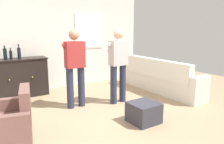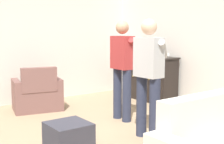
{
  "view_description": "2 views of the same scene",
  "coord_description": "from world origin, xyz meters",
  "px_view_note": "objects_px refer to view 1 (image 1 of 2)",
  "views": [
    {
      "loc": [
        -2.27,
        -3.37,
        1.72
      ],
      "look_at": [
        0.05,
        0.11,
        0.86
      ],
      "focal_mm": 35.0,
      "sensor_mm": 36.0,
      "label": 1
    },
    {
      "loc": [
        3.69,
        -2.36,
        1.53
      ],
      "look_at": [
        0.22,
        0.2,
        0.95
      ],
      "focal_mm": 50.0,
      "sensor_mm": 36.0,
      "label": 2
    }
  ],
  "objects_px": {
    "bottle_spirits_clear": "(11,55)",
    "person_standing_right": "(118,63)",
    "couch": "(159,79)",
    "ottoman": "(144,112)",
    "armchair": "(11,126)",
    "bottle_liquor_amber": "(19,53)",
    "person_standing_left": "(75,65)",
    "bottle_wine_green": "(5,54)",
    "sideboard_cabinet": "(19,78)"
  },
  "relations": [
    {
      "from": "couch",
      "to": "armchair",
      "type": "xyz_separation_m",
      "value": [
        -3.83,
        -0.74,
        -0.05
      ]
    },
    {
      "from": "sideboard_cabinet",
      "to": "bottle_wine_green",
      "type": "relative_size",
      "value": 4.07
    },
    {
      "from": "person_standing_right",
      "to": "person_standing_left",
      "type": "bearing_deg",
      "value": 163.74
    },
    {
      "from": "bottle_spirits_clear",
      "to": "bottle_liquor_amber",
      "type": "bearing_deg",
      "value": -18.94
    },
    {
      "from": "person_standing_right",
      "to": "armchair",
      "type": "bearing_deg",
      "value": -164.91
    },
    {
      "from": "ottoman",
      "to": "person_standing_right",
      "type": "xyz_separation_m",
      "value": [
        0.23,
        1.15,
        0.75
      ]
    },
    {
      "from": "bottle_spirits_clear",
      "to": "person_standing_left",
      "type": "xyz_separation_m",
      "value": [
        1.01,
        -1.46,
        -0.14
      ]
    },
    {
      "from": "bottle_spirits_clear",
      "to": "person_standing_right",
      "type": "xyz_separation_m",
      "value": [
        1.94,
        -1.73,
        -0.14
      ]
    },
    {
      "from": "armchair",
      "to": "person_standing_right",
      "type": "bearing_deg",
      "value": 15.09
    },
    {
      "from": "ottoman",
      "to": "couch",
      "type": "bearing_deg",
      "value": 36.75
    },
    {
      "from": "bottle_liquor_amber",
      "to": "ottoman",
      "type": "bearing_deg",
      "value": -61.53
    },
    {
      "from": "couch",
      "to": "bottle_liquor_amber",
      "type": "xyz_separation_m",
      "value": [
        -3.2,
        1.58,
        0.77
      ]
    },
    {
      "from": "bottle_wine_green",
      "to": "person_standing_left",
      "type": "xyz_separation_m",
      "value": [
        1.13,
        -1.43,
        -0.17
      ]
    },
    {
      "from": "person_standing_left",
      "to": "couch",
      "type": "bearing_deg",
      "value": -4.35
    },
    {
      "from": "sideboard_cabinet",
      "to": "bottle_spirits_clear",
      "type": "relative_size",
      "value": 5.12
    },
    {
      "from": "armchair",
      "to": "bottle_liquor_amber",
      "type": "distance_m",
      "value": 2.53
    },
    {
      "from": "couch",
      "to": "person_standing_left",
      "type": "relative_size",
      "value": 1.53
    },
    {
      "from": "armchair",
      "to": "bottle_liquor_amber",
      "type": "bearing_deg",
      "value": 74.82
    },
    {
      "from": "couch",
      "to": "ottoman",
      "type": "height_order",
      "value": "couch"
    },
    {
      "from": "bottle_wine_green",
      "to": "person_standing_right",
      "type": "relative_size",
      "value": 0.2
    },
    {
      "from": "couch",
      "to": "bottle_spirits_clear",
      "type": "height_order",
      "value": "bottle_spirits_clear"
    },
    {
      "from": "armchair",
      "to": "person_standing_left",
      "type": "height_order",
      "value": "person_standing_left"
    },
    {
      "from": "person_standing_right",
      "to": "couch",
      "type": "bearing_deg",
      "value": 3.64
    },
    {
      "from": "person_standing_left",
      "to": "ottoman",
      "type": "bearing_deg",
      "value": -63.82
    },
    {
      "from": "armchair",
      "to": "bottle_wine_green",
      "type": "relative_size",
      "value": 3.02
    },
    {
      "from": "bottle_wine_green",
      "to": "person_standing_right",
      "type": "height_order",
      "value": "person_standing_right"
    },
    {
      "from": "bottle_spirits_clear",
      "to": "sideboard_cabinet",
      "type": "bearing_deg",
      "value": -13.32
    },
    {
      "from": "bottle_wine_green",
      "to": "person_standing_right",
      "type": "xyz_separation_m",
      "value": [
        2.07,
        -1.7,
        -0.17
      ]
    },
    {
      "from": "bottle_liquor_amber",
      "to": "bottle_spirits_clear",
      "type": "distance_m",
      "value": 0.19
    },
    {
      "from": "bottle_liquor_amber",
      "to": "person_standing_right",
      "type": "relative_size",
      "value": 0.21
    },
    {
      "from": "armchair",
      "to": "bottle_spirits_clear",
      "type": "bearing_deg",
      "value": 79.25
    },
    {
      "from": "person_standing_right",
      "to": "ottoman",
      "type": "bearing_deg",
      "value": -101.34
    },
    {
      "from": "bottle_liquor_amber",
      "to": "person_standing_right",
      "type": "bearing_deg",
      "value": -43.44
    },
    {
      "from": "bottle_wine_green",
      "to": "bottle_spirits_clear",
      "type": "distance_m",
      "value": 0.14
    },
    {
      "from": "bottle_liquor_amber",
      "to": "bottle_spirits_clear",
      "type": "height_order",
      "value": "bottle_liquor_amber"
    },
    {
      "from": "couch",
      "to": "bottle_liquor_amber",
      "type": "height_order",
      "value": "bottle_liquor_amber"
    },
    {
      "from": "armchair",
      "to": "bottle_liquor_amber",
      "type": "relative_size",
      "value": 2.84
    },
    {
      "from": "couch",
      "to": "ottoman",
      "type": "relative_size",
      "value": 5.18
    },
    {
      "from": "person_standing_right",
      "to": "bottle_spirits_clear",
      "type": "bearing_deg",
      "value": 138.27
    },
    {
      "from": "bottle_liquor_amber",
      "to": "bottle_wine_green",
      "type": "bearing_deg",
      "value": 174.68
    },
    {
      "from": "armchair",
      "to": "ottoman",
      "type": "xyz_separation_m",
      "value": [
        2.16,
        -0.51,
        -0.1
      ]
    },
    {
      "from": "sideboard_cabinet",
      "to": "person_standing_right",
      "type": "height_order",
      "value": "person_standing_right"
    },
    {
      "from": "couch",
      "to": "person_standing_right",
      "type": "bearing_deg",
      "value": -176.36
    },
    {
      "from": "sideboard_cabinet",
      "to": "ottoman",
      "type": "height_order",
      "value": "sideboard_cabinet"
    },
    {
      "from": "person_standing_left",
      "to": "person_standing_right",
      "type": "relative_size",
      "value": 1.0
    },
    {
      "from": "couch",
      "to": "person_standing_right",
      "type": "height_order",
      "value": "person_standing_right"
    },
    {
      "from": "couch",
      "to": "bottle_spirits_clear",
      "type": "bearing_deg",
      "value": 154.11
    },
    {
      "from": "person_standing_left",
      "to": "sideboard_cabinet",
      "type": "bearing_deg",
      "value": 121.36
    },
    {
      "from": "person_standing_left",
      "to": "person_standing_right",
      "type": "xyz_separation_m",
      "value": [
        0.93,
        -0.27,
        0.0
      ]
    },
    {
      "from": "person_standing_left",
      "to": "bottle_spirits_clear",
      "type": "bearing_deg",
      "value": 124.63
    }
  ]
}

